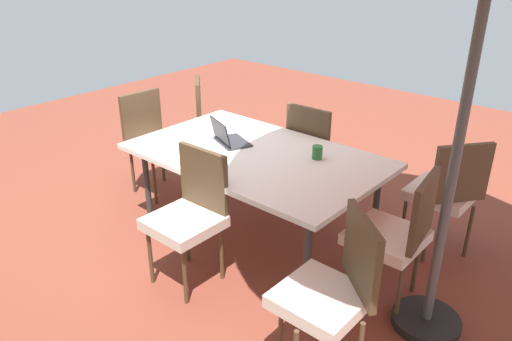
{
  "coord_description": "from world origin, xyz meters",
  "views": [
    {
      "loc": [
        -2.38,
        2.73,
        2.27
      ],
      "look_at": [
        0.0,
        0.0,
        0.6
      ],
      "focal_mm": 34.8,
      "sensor_mm": 36.0,
      "label": 1
    }
  ],
  "objects_px": {
    "chair_west": "(397,232)",
    "cup": "(317,152)",
    "chair_east": "(152,138)",
    "chair_south": "(316,149)",
    "chair_southeast": "(213,119)",
    "dining_table": "(256,159)",
    "chair_north": "(190,211)",
    "chair_northwest": "(333,288)",
    "laptop": "(228,138)",
    "chair_southwest": "(446,190)"
  },
  "relations": [
    {
      "from": "chair_north",
      "to": "chair_east",
      "type": "bearing_deg",
      "value": 150.33
    },
    {
      "from": "chair_north",
      "to": "chair_west",
      "type": "relative_size",
      "value": 1.0
    },
    {
      "from": "dining_table",
      "to": "laptop",
      "type": "xyz_separation_m",
      "value": [
        0.31,
        -0.01,
        0.09
      ]
    },
    {
      "from": "chair_west",
      "to": "laptop",
      "type": "relative_size",
      "value": 2.52
    },
    {
      "from": "chair_west",
      "to": "chair_east",
      "type": "bearing_deg",
      "value": -98.44
    },
    {
      "from": "dining_table",
      "to": "chair_southwest",
      "type": "bearing_deg",
      "value": -148.24
    },
    {
      "from": "chair_east",
      "to": "chair_south",
      "type": "bearing_deg",
      "value": -55.95
    },
    {
      "from": "dining_table",
      "to": "chair_west",
      "type": "distance_m",
      "value": 1.26
    },
    {
      "from": "chair_northwest",
      "to": "chair_southwest",
      "type": "xyz_separation_m",
      "value": [
        0.0,
        -1.58,
        0.0
      ]
    },
    {
      "from": "chair_east",
      "to": "laptop",
      "type": "relative_size",
      "value": 2.52
    },
    {
      "from": "laptop",
      "to": "cup",
      "type": "height_order",
      "value": "laptop"
    },
    {
      "from": "chair_west",
      "to": "cup",
      "type": "relative_size",
      "value": 9.45
    },
    {
      "from": "dining_table",
      "to": "chair_east",
      "type": "xyz_separation_m",
      "value": [
        1.31,
        0.02,
        -0.15
      ]
    },
    {
      "from": "chair_northwest",
      "to": "cup",
      "type": "xyz_separation_m",
      "value": [
        0.83,
        -1.03,
        0.25
      ]
    },
    {
      "from": "dining_table",
      "to": "chair_southeast",
      "type": "distance_m",
      "value": 1.51
    },
    {
      "from": "chair_north",
      "to": "chair_southwest",
      "type": "xyz_separation_m",
      "value": [
        -1.22,
        -1.52,
        0.0
      ]
    },
    {
      "from": "chair_southeast",
      "to": "dining_table",
      "type": "bearing_deg",
      "value": -167.38
    },
    {
      "from": "chair_northwest",
      "to": "chair_north",
      "type": "xyz_separation_m",
      "value": [
        1.22,
        -0.06,
        0.0
      ]
    },
    {
      "from": "chair_south",
      "to": "chair_west",
      "type": "xyz_separation_m",
      "value": [
        -1.22,
        0.83,
        0.0
      ]
    },
    {
      "from": "chair_north",
      "to": "chair_northwest",
      "type": "bearing_deg",
      "value": -4.2
    },
    {
      "from": "dining_table",
      "to": "chair_northwest",
      "type": "bearing_deg",
      "value": 147.45
    },
    {
      "from": "chair_north",
      "to": "cup",
      "type": "relative_size",
      "value": 9.45
    },
    {
      "from": "chair_southwest",
      "to": "chair_west",
      "type": "distance_m",
      "value": 0.81
    },
    {
      "from": "chair_south",
      "to": "cup",
      "type": "xyz_separation_m",
      "value": [
        -0.4,
        0.57,
        0.25
      ]
    },
    {
      "from": "chair_north",
      "to": "cup",
      "type": "bearing_deg",
      "value": 66.59
    },
    {
      "from": "chair_southeast",
      "to": "laptop",
      "type": "xyz_separation_m",
      "value": [
        -0.98,
        0.77,
        0.25
      ]
    },
    {
      "from": "laptop",
      "to": "chair_northwest",
      "type": "bearing_deg",
      "value": 174.6
    },
    {
      "from": "chair_north",
      "to": "chair_southwest",
      "type": "relative_size",
      "value": 1.0
    },
    {
      "from": "chair_southeast",
      "to": "cup",
      "type": "height_order",
      "value": "chair_southeast"
    },
    {
      "from": "chair_east",
      "to": "chair_northwest",
      "type": "height_order",
      "value": "same"
    },
    {
      "from": "chair_north",
      "to": "chair_south",
      "type": "bearing_deg",
      "value": 88.71
    },
    {
      "from": "dining_table",
      "to": "chair_northwest",
      "type": "relative_size",
      "value": 2.04
    },
    {
      "from": "cup",
      "to": "chair_northwest",
      "type": "bearing_deg",
      "value": 128.86
    },
    {
      "from": "chair_east",
      "to": "cup",
      "type": "relative_size",
      "value": 9.45
    },
    {
      "from": "chair_northwest",
      "to": "laptop",
      "type": "distance_m",
      "value": 1.78
    },
    {
      "from": "dining_table",
      "to": "chair_north",
      "type": "xyz_separation_m",
      "value": [
        -0.03,
        0.74,
        -0.15
      ]
    },
    {
      "from": "chair_south",
      "to": "chair_east",
      "type": "relative_size",
      "value": 1.0
    },
    {
      "from": "chair_southeast",
      "to": "chair_west",
      "type": "height_order",
      "value": "same"
    },
    {
      "from": "dining_table",
      "to": "chair_east",
      "type": "relative_size",
      "value": 2.04
    },
    {
      "from": "chair_east",
      "to": "chair_west",
      "type": "bearing_deg",
      "value": -87.68
    },
    {
      "from": "chair_southeast",
      "to": "chair_northwest",
      "type": "bearing_deg",
      "value": -168.09
    },
    {
      "from": "chair_east",
      "to": "chair_southwest",
      "type": "relative_size",
      "value": 1.0
    },
    {
      "from": "chair_east",
      "to": "cup",
      "type": "xyz_separation_m",
      "value": [
        -1.74,
        -0.25,
        0.25
      ]
    },
    {
      "from": "chair_east",
      "to": "chair_north",
      "type": "bearing_deg",
      "value": -115.64
    },
    {
      "from": "chair_north",
      "to": "cup",
      "type": "distance_m",
      "value": 1.08
    },
    {
      "from": "chair_south",
      "to": "chair_southeast",
      "type": "xyz_separation_m",
      "value": [
        1.31,
        0.02,
        0.0
      ]
    },
    {
      "from": "chair_southwest",
      "to": "chair_north",
      "type": "bearing_deg",
      "value": -1.42
    },
    {
      "from": "dining_table",
      "to": "chair_southwest",
      "type": "xyz_separation_m",
      "value": [
        -1.26,
        -0.78,
        -0.15
      ]
    },
    {
      "from": "chair_north",
      "to": "chair_west",
      "type": "xyz_separation_m",
      "value": [
        -1.22,
        -0.71,
        0.0
      ]
    },
    {
      "from": "chair_northwest",
      "to": "cup",
      "type": "relative_size",
      "value": 9.45
    }
  ]
}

